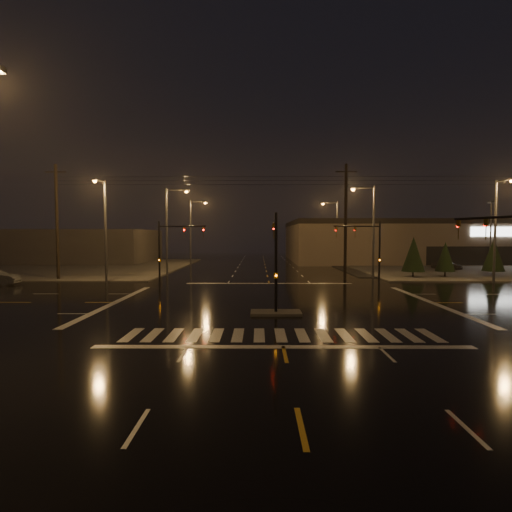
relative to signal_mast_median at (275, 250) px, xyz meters
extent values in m
plane|color=black|center=(0.00, 3.07, -3.75)|extent=(140.00, 140.00, 0.00)
cube|color=#403E3A|center=(30.00, 33.07, -3.69)|extent=(36.00, 36.00, 0.12)
cube|color=#403E3A|center=(-30.00, 33.07, -3.69)|extent=(36.00, 36.00, 0.12)
cube|color=#403E3A|center=(0.00, -0.93, -3.68)|extent=(3.00, 1.60, 0.15)
cube|color=beige|center=(0.00, -5.93, -3.75)|extent=(15.00, 2.60, 0.01)
cube|color=beige|center=(0.00, -7.93, -3.75)|extent=(16.00, 0.50, 0.01)
cube|color=beige|center=(0.00, 14.07, -3.75)|extent=(16.00, 0.50, 0.01)
cube|color=#766454|center=(35.00, 49.07, -0.25)|extent=(60.00, 28.00, 7.00)
cube|color=black|center=(35.00, 49.07, 3.05)|extent=(60.20, 28.20, 0.80)
cube|color=white|center=(35.00, 34.97, 1.45)|extent=(9.00, 0.20, 1.40)
cube|color=black|center=(35.00, 35.02, -2.15)|extent=(22.00, 0.15, 2.80)
cube|color=#443D3B|center=(-35.00, 45.07, -0.95)|extent=(30.00, 18.00, 5.60)
cylinder|color=black|center=(0.00, -0.93, -0.75)|extent=(0.18, 0.18, 6.00)
cylinder|color=black|center=(0.00, 1.32, 1.75)|extent=(0.12, 4.50, 0.12)
imported|color=#594707|center=(0.00, 3.35, 1.70)|extent=(0.16, 0.20, 1.00)
cube|color=#594707|center=(0.00, -0.93, -1.45)|extent=(0.25, 0.18, 0.35)
cylinder|color=black|center=(10.50, 13.57, -0.75)|extent=(0.18, 0.18, 6.00)
cylinder|color=black|center=(8.15, 12.72, 1.75)|extent=(4.74, 1.82, 0.12)
imported|color=#594707|center=(6.04, 11.95, 1.70)|extent=(0.24, 0.22, 1.00)
cube|color=#594707|center=(10.50, 13.57, -1.45)|extent=(0.25, 0.18, 0.35)
cylinder|color=black|center=(-10.50, 13.57, -0.75)|extent=(0.18, 0.18, 6.00)
cylinder|color=black|center=(-8.15, 12.72, 1.75)|extent=(4.74, 1.82, 0.12)
imported|color=#594707|center=(-6.04, 11.95, 1.70)|extent=(0.24, 0.22, 1.00)
cube|color=#594707|center=(-10.50, 13.57, -1.45)|extent=(0.25, 0.18, 0.35)
cylinder|color=black|center=(9.82, -5.55, 1.75)|extent=(1.48, 3.80, 0.12)
imported|color=#594707|center=(9.20, -3.86, 1.70)|extent=(0.22, 0.24, 1.00)
cylinder|color=#38383A|center=(-11.50, 21.07, 1.25)|extent=(0.24, 0.24, 10.00)
cylinder|color=#38383A|center=(-10.30, 21.07, 6.05)|extent=(2.40, 0.14, 0.14)
cube|color=#38383A|center=(-9.20, 21.07, 6.00)|extent=(0.70, 0.30, 0.18)
sphere|color=orange|center=(-9.20, 21.07, 5.87)|extent=(0.32, 0.32, 0.32)
cylinder|color=#38383A|center=(-11.50, 37.07, 1.25)|extent=(0.24, 0.24, 10.00)
cylinder|color=#38383A|center=(-10.30, 37.07, 6.05)|extent=(2.40, 0.14, 0.14)
cube|color=#38383A|center=(-9.20, 37.07, 6.00)|extent=(0.70, 0.30, 0.18)
sphere|color=orange|center=(-9.20, 37.07, 5.87)|extent=(0.32, 0.32, 0.32)
cylinder|color=#38383A|center=(11.50, 19.07, 1.25)|extent=(0.24, 0.24, 10.00)
cylinder|color=#38383A|center=(10.30, 19.07, 6.05)|extent=(2.40, 0.14, 0.14)
cube|color=#38383A|center=(9.20, 19.07, 6.00)|extent=(0.70, 0.30, 0.18)
sphere|color=orange|center=(9.20, 19.07, 5.87)|extent=(0.32, 0.32, 0.32)
cylinder|color=#38383A|center=(11.50, 39.07, 1.25)|extent=(0.24, 0.24, 10.00)
cylinder|color=#38383A|center=(10.30, 39.07, 6.05)|extent=(2.40, 0.14, 0.14)
cube|color=#38383A|center=(9.20, 39.07, 6.00)|extent=(0.70, 0.30, 0.18)
sphere|color=orange|center=(9.20, 39.07, 5.87)|extent=(0.32, 0.32, 0.32)
cylinder|color=#38383A|center=(-16.00, 14.57, 1.25)|extent=(0.24, 0.24, 10.00)
cylinder|color=#38383A|center=(-16.00, 13.37, 6.05)|extent=(0.14, 2.40, 0.14)
cube|color=#38383A|center=(-16.00, 12.27, 6.00)|extent=(0.30, 0.70, 0.18)
sphere|color=orange|center=(-16.00, 12.27, 5.87)|extent=(0.32, 0.32, 0.32)
cylinder|color=#38383A|center=(22.00, 14.57, 1.25)|extent=(0.24, 0.24, 10.00)
cylinder|color=#38383A|center=(22.00, 13.37, 6.05)|extent=(0.14, 2.40, 0.14)
cube|color=#38383A|center=(22.00, 12.27, 6.00)|extent=(0.30, 0.70, 0.18)
sphere|color=orange|center=(22.00, 12.27, 5.87)|extent=(0.32, 0.32, 0.32)
cylinder|color=black|center=(-22.00, 17.07, 2.25)|extent=(0.32, 0.32, 12.00)
cube|color=black|center=(-22.00, 17.07, 7.45)|extent=(2.20, 0.12, 0.12)
cylinder|color=black|center=(8.00, 17.07, 2.25)|extent=(0.32, 0.32, 12.00)
cube|color=black|center=(8.00, 17.07, 7.45)|extent=(2.20, 0.12, 0.12)
cylinder|color=black|center=(15.97, 19.33, -3.40)|extent=(0.18, 0.18, 0.70)
cone|color=black|center=(15.97, 19.33, -1.14)|extent=(2.44, 2.44, 3.81)
cylinder|color=black|center=(19.53, 19.49, -3.40)|extent=(0.18, 0.18, 0.70)
cone|color=black|center=(19.53, 19.49, -1.43)|extent=(2.07, 2.07, 3.24)
cylinder|color=black|center=(25.02, 19.82, -3.40)|extent=(0.18, 0.18, 0.70)
cone|color=black|center=(25.02, 19.82, -1.24)|extent=(2.32, 2.32, 3.63)
imported|color=black|center=(24.35, 29.30, -3.08)|extent=(3.59, 4.15, 1.35)
camera|label=1|loc=(-1.05, -24.38, 0.93)|focal=28.00mm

